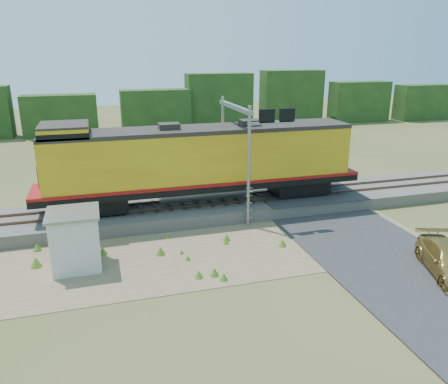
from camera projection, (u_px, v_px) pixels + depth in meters
name	position (u px, v px, depth m)	size (l,w,h in m)	color
ground	(237.00, 251.00, 23.58)	(140.00, 140.00, 0.00)	#475123
ballast	(209.00, 207.00, 28.94)	(70.00, 5.00, 0.80)	slate
rails	(209.00, 201.00, 28.79)	(70.00, 1.54, 0.16)	brown
dirt_shoulder	(199.00, 251.00, 23.50)	(26.00, 8.00, 0.03)	#8C7754
road	(344.00, 230.00, 26.08)	(7.00, 66.00, 0.86)	#38383A
tree_line_north	(149.00, 109.00, 57.36)	(130.00, 3.00, 6.50)	#1D3714
weed_clumps	(172.00, 258.00, 22.74)	(15.00, 6.20, 0.56)	#4C7621
locomotive	(198.00, 161.00, 27.76)	(20.84, 3.18, 5.38)	black
shed	(75.00, 239.00, 21.38)	(2.49, 2.49, 2.94)	silver
signal_gantry	(244.00, 131.00, 27.31)	(2.91, 6.20, 7.35)	gray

